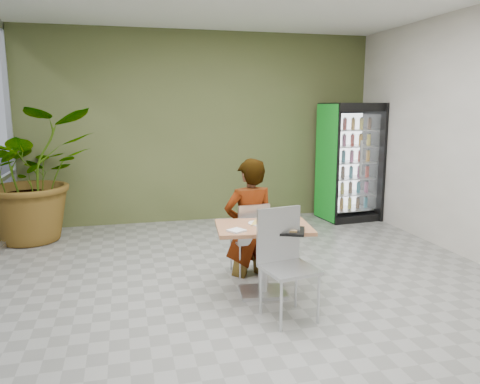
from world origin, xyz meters
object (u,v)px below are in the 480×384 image
potted_plant (31,175)px  seated_woman (249,230)px  dining_table (263,245)px  soda_cup (276,216)px  chair_near (284,254)px  chair_far (251,233)px  beverage_fridge (350,162)px  cafeteria_tray (282,231)px

potted_plant → seated_woman: bearing=-38.6°
dining_table → soda_cup: soda_cup is taller
chair_near → potted_plant: 4.31m
potted_plant → chair_near: bearing=-50.4°
chair_far → beverage_fridge: size_ratio=0.43×
seated_woman → cafeteria_tray: bearing=89.4°
dining_table → chair_far: bearing=87.1°
soda_cup → beverage_fridge: (2.28, 2.79, 0.18)m
chair_near → potted_plant: bearing=119.0°
dining_table → cafeteria_tray: 0.38m
chair_far → beverage_fridge: beverage_fridge is taller
chair_far → potted_plant: potted_plant is taller
chair_far → beverage_fridge: 3.36m
cafeteria_tray → potted_plant: size_ratio=0.22×
chair_far → chair_near: bearing=84.9°
chair_far → beverage_fridge: bearing=-142.5°
dining_table → potted_plant: bearing=134.0°
chair_near → seated_woman: 1.14m
chair_near → seated_woman: (-0.03, 1.14, -0.06)m
beverage_fridge → cafeteria_tray: bearing=-132.0°
dining_table → beverage_fridge: (2.44, 2.87, 0.47)m
dining_table → cafeteria_tray: size_ratio=2.40×
chair_far → chair_near: size_ratio=0.84×
chair_far → potted_plant: 3.53m
chair_far → seated_woman: 0.05m
cafeteria_tray → beverage_fridge: size_ratio=0.22×
seated_woman → cafeteria_tray: (0.09, -0.91, 0.22)m
seated_woman → chair_near: bearing=85.3°
cafeteria_tray → chair_far: bearing=95.0°
chair_near → soda_cup: bearing=68.8°
soda_cup → cafeteria_tray: soda_cup is taller
soda_cup → beverage_fridge: size_ratio=0.08×
chair_far → cafeteria_tray: chair_far is taller
chair_near → beverage_fridge: beverage_fridge is taller
chair_far → cafeteria_tray: 0.91m
dining_table → cafeteria_tray: (0.10, -0.29, 0.23)m
soda_cup → chair_far: bearing=104.1°
chair_near → potted_plant: potted_plant is taller
seated_woman → potted_plant: (-2.71, 2.17, 0.44)m
chair_near → potted_plant: (-2.74, 3.30, 0.38)m
cafeteria_tray → potted_plant: bearing=132.3°
dining_table → chair_far: chair_far is taller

